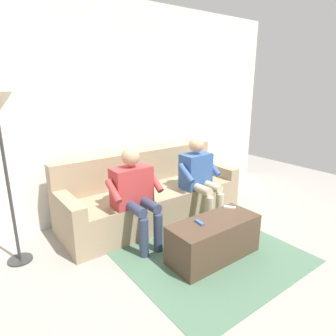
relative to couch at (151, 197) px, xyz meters
The scene contains 9 objects.
ground_plane 0.80m from the couch, 90.00° to the left, with size 8.00×8.00×0.00m, color gray.
back_wall 1.23m from the couch, 90.00° to the right, with size 5.30×0.06×2.79m, color silver.
couch is the anchor object (origin of this frame).
coffee_table 1.18m from the couch, 90.00° to the left, with size 0.98×0.42×0.42m.
person_left_seated 0.71m from the couch, 139.41° to the left, with size 0.53×0.54×1.10m.
person_right_seated 0.72m from the couch, 41.18° to the left, with size 0.60×0.55×1.10m.
remote_blue 1.15m from the couch, 81.66° to the left, with size 0.12×0.03×0.02m, color #3860B7.
remote_white 1.12m from the couch, 108.57° to the left, with size 0.13×0.04×0.02m, color white.
floor_rug 1.07m from the couch, 90.00° to the left, with size 1.75×1.81×0.01m, color #4C7056.
Camera 1 is at (2.00, 2.93, 1.77)m, focal length 31.46 mm.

